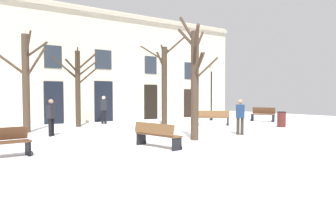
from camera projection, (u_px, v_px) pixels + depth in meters
ground_plane at (190, 133)px, 15.33m from camera, size 36.04×36.04×0.00m
building_facade at (105, 65)px, 22.42m from camera, size 22.53×0.60×7.47m
tree_center at (78, 85)px, 18.46m from camera, size 2.84×1.80×4.28m
tree_right_of_center at (164, 81)px, 18.94m from camera, size 2.73×1.66×5.22m
tree_left_of_center at (26, 80)px, 15.56m from camera, size 2.02×1.94×4.68m
tree_near_facade at (195, 79)px, 12.95m from camera, size 2.17×1.83×4.93m
streetlamp at (211, 87)px, 23.12m from camera, size 0.30×0.30×3.83m
litter_bin at (281, 119)px, 18.44m from camera, size 0.49×0.49×0.85m
bench_back_to_back_left at (213, 117)px, 19.28m from camera, size 1.76×1.56×0.88m
bench_near_lamp at (263, 114)px, 22.31m from camera, size 0.94×1.63×0.95m
bench_facing_shops at (157, 134)px, 11.14m from camera, size 0.73×1.96×0.84m
person_strolling at (104, 108)px, 20.41m from camera, size 0.44×0.36×1.72m
person_crossing_plaza at (51, 116)px, 14.25m from camera, size 0.43×0.41×1.60m
person_near_bench at (240, 115)px, 14.75m from camera, size 0.41×0.43×1.59m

